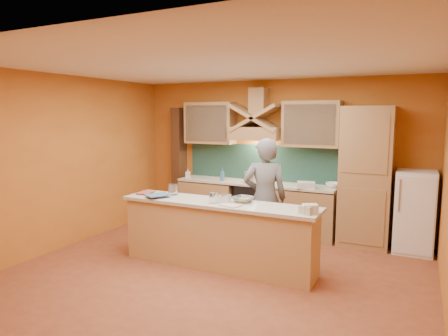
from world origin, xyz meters
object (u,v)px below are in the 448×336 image
at_px(fridge, 415,212).
at_px(person, 265,198).
at_px(kitchen_scale, 225,199).
at_px(mixing_bowl, 243,199).
at_px(stove, 255,207).

relative_size(fridge, person, 0.71).
distance_m(kitchen_scale, mixing_bowl, 0.27).
relative_size(fridge, kitchen_scale, 9.76).
bearing_deg(stove, person, -62.09).
distance_m(fridge, person, 2.40).
bearing_deg(stove, mixing_bowl, -73.34).
height_order(stove, kitchen_scale, kitchen_scale).
bearing_deg(person, stove, -85.55).
bearing_deg(mixing_bowl, kitchen_scale, -142.16).
xyz_separation_m(stove, person, (0.65, -1.23, 0.46)).
bearing_deg(fridge, stove, 180.00).
height_order(stove, person, person).
bearing_deg(kitchen_scale, mixing_bowl, 40.38).
xyz_separation_m(kitchen_scale, mixing_bowl, (0.21, 0.16, -0.02)).
relative_size(fridge, mixing_bowl, 4.31).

